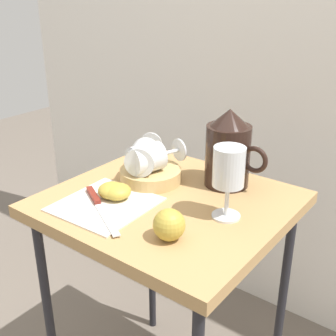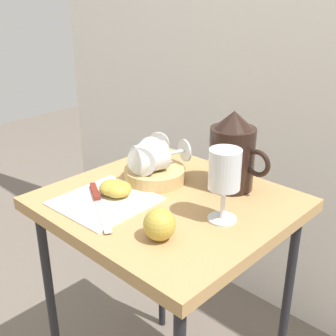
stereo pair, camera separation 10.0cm
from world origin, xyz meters
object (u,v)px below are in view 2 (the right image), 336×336
at_px(apple_half_right, 113,188).
at_px(apple_half_left, 118,189).
at_px(table, 168,223).
at_px(wine_glass_tipped_near, 152,157).
at_px(pitcher, 232,157).
at_px(basket_tray, 155,174).
at_px(wine_glass_upright, 225,174).
at_px(wine_glass_tipped_far, 147,156).
at_px(apple_whole, 159,225).
at_px(knife, 97,199).

bearing_deg(apple_half_right, apple_half_left, 12.46).
distance_m(table, wine_glass_tipped_near, 0.17).
relative_size(pitcher, wine_glass_tipped_near, 1.25).
bearing_deg(basket_tray, pitcher, 31.99).
height_order(pitcher, wine_glass_upright, pitcher).
distance_m(pitcher, wine_glass_tipped_far, 0.21).
distance_m(apple_half_left, apple_whole, 0.21).
xyz_separation_m(wine_glass_upright, apple_half_right, (-0.26, -0.09, -0.09)).
xyz_separation_m(pitcher, wine_glass_tipped_near, (-0.16, -0.12, -0.01)).
distance_m(basket_tray, apple_whole, 0.28).
bearing_deg(apple_whole, knife, 177.13).
bearing_deg(wine_glass_tipped_far, apple_whole, -39.01).
height_order(wine_glass_upright, wine_glass_tipped_near, wine_glass_upright).
height_order(wine_glass_tipped_far, knife, wine_glass_tipped_far).
distance_m(basket_tray, pitcher, 0.21).
xyz_separation_m(wine_glass_tipped_near, apple_half_left, (-0.00, -0.11, -0.05)).
bearing_deg(basket_tray, table, -27.96).
bearing_deg(table, apple_whole, -51.94).
height_order(pitcher, apple_half_left, pitcher).
bearing_deg(apple_half_left, basket_tray, 91.90).
height_order(table, apple_half_right, apple_half_right).
bearing_deg(wine_glass_tipped_near, wine_glass_upright, -6.37).
relative_size(table, wine_glass_tipped_near, 4.29).
relative_size(pitcher, knife, 0.95).
relative_size(wine_glass_tipped_far, apple_half_right, 2.48).
bearing_deg(basket_tray, wine_glass_upright, -9.65).
bearing_deg(apple_half_right, table, 37.37).
xyz_separation_m(basket_tray, pitcher, (0.17, 0.10, 0.06)).
height_order(wine_glass_tipped_far, apple_half_left, wine_glass_tipped_far).
height_order(table, apple_half_left, apple_half_left).
height_order(basket_tray, wine_glass_upright, wine_glass_upright).
bearing_deg(table, pitcher, 65.47).
xyz_separation_m(wine_glass_tipped_far, apple_half_left, (0.01, -0.11, -0.05)).
height_order(wine_glass_tipped_near, wine_glass_tipped_far, wine_glass_tipped_far).
height_order(wine_glass_tipped_far, apple_whole, wine_glass_tipped_far).
bearing_deg(apple_half_left, table, 40.44).
distance_m(wine_glass_tipped_far, knife, 0.18).
xyz_separation_m(table, apple_half_left, (-0.09, -0.08, 0.09)).
bearing_deg(knife, wine_glass_upright, 27.71).
bearing_deg(wine_glass_tipped_far, apple_half_right, -90.52).
bearing_deg(apple_half_left, wine_glass_tipped_near, 89.77).
bearing_deg(apple_half_left, apple_whole, -17.11).
relative_size(wine_glass_tipped_far, apple_half_left, 2.48).
bearing_deg(wine_glass_upright, apple_whole, -107.08).
bearing_deg(wine_glass_tipped_near, table, -21.40).
bearing_deg(apple_half_right, apple_whole, -15.18).
height_order(table, wine_glass_upright, wine_glass_upright).
height_order(wine_glass_tipped_near, knife, wine_glass_tipped_near).
bearing_deg(wine_glass_tipped_near, apple_half_right, -97.48).
xyz_separation_m(table, apple_whole, (0.11, -0.14, 0.10)).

